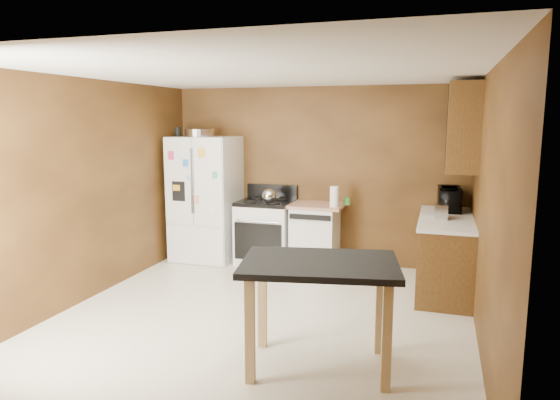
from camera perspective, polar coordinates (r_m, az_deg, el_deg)
The scene contains 18 objects.
floor at distance 5.36m, azimuth -1.99°, elevation -13.22°, with size 4.50×4.50×0.00m, color white.
ceiling at distance 4.98m, azimuth -2.15°, elevation 14.45°, with size 4.50×4.50×0.00m, color white.
wall_back at distance 7.16m, azimuth 4.06°, elevation 2.81°, with size 4.20×4.20×0.00m, color brown.
wall_front at distance 3.05m, azimuth -16.65°, elevation -6.33°, with size 4.20×4.20×0.00m, color brown.
wall_left at distance 6.05m, azimuth -21.11°, elevation 1.05°, with size 4.50×4.50×0.00m, color brown.
wall_right at distance 4.75m, azimuth 22.54°, elevation -1.14°, with size 4.50×4.50×0.00m, color brown.
roasting_pan at distance 7.29m, azimuth -9.16°, elevation 7.60°, with size 0.43×0.43×0.11m, color silver.
pen_cup at distance 7.36m, azimuth -11.61°, elevation 7.64°, with size 0.09×0.09×0.13m, color black.
kettle at distance 6.88m, azimuth -1.28°, elevation 0.47°, with size 0.20×0.20×0.20m, color silver.
paper_towel at distance 6.68m, azimuth 6.22°, elevation 0.39°, with size 0.12×0.12×0.27m, color white.
green_canister at distance 6.86m, azimuth 7.64°, elevation -0.14°, with size 0.09×0.09×0.10m, color green.
toaster at distance 6.11m, azimuth 17.92°, elevation -1.21°, with size 0.15×0.24×0.17m, color silver.
microwave at distance 6.64m, azimuth 18.81°, elevation -0.02°, with size 0.49×0.33×0.27m, color black.
refrigerator at distance 7.37m, azimuth -8.49°, elevation 0.18°, with size 0.90×0.80×1.80m.
gas_range at distance 7.16m, azimuth -1.63°, elevation -3.56°, with size 0.76×0.68×1.10m.
dishwasher at distance 6.99m, azimuth 4.03°, elevation -3.99°, with size 0.78×0.63×0.89m.
right_cabinets at distance 6.25m, azimuth 18.89°, elevation -1.78°, with size 0.63×1.58×2.45m.
island at distance 4.11m, azimuth 4.54°, elevation -8.84°, with size 1.39×1.06×0.91m.
Camera 1 is at (1.68, -4.66, 2.05)m, focal length 32.00 mm.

